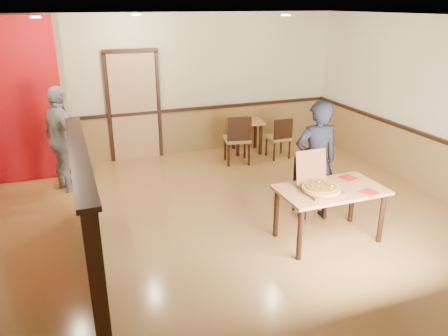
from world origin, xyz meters
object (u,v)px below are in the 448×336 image
object	(u,v)px
side_table	(247,128)
pizza_box	(319,186)
diner	(316,161)
condiment	(246,119)
main_table	(330,196)
side_chair_right	(280,136)
side_chair_left	(238,137)
passerby	(62,140)
diner_chair	(309,184)

from	to	relation	value
side_table	pizza_box	size ratio (longest dim) A/B	1.41
diner	pizza_box	xyz separation A→B (m)	(-0.33, -0.62, -0.08)
diner	condiment	xyz separation A→B (m)	(0.20, 2.97, -0.12)
pizza_box	condiment	bearing A→B (deg)	80.82
main_table	side_chair_right	xyz separation A→B (m)	(0.90, 3.13, -0.16)
side_chair_left	diner	xyz separation A→B (m)	(0.17, -2.50, 0.34)
side_chair_left	pizza_box	distance (m)	3.14
main_table	passerby	bearing A→B (deg)	136.79
side_chair_right	passerby	xyz separation A→B (m)	(-4.07, -0.18, 0.41)
diner_chair	condiment	distance (m)	2.85
main_table	side_chair_right	size ratio (longest dim) A/B	1.63
side_table	diner	xyz separation A→B (m)	(-0.30, -3.12, 0.36)
diner_chair	side_chair_left	distance (m)	2.37
diner	side_chair_right	bearing A→B (deg)	-101.07
passerby	pizza_box	distance (m)	4.21
side_table	pizza_box	bearing A→B (deg)	-99.46
main_table	side_chair_left	size ratio (longest dim) A/B	1.41
diner	condiment	distance (m)	2.98
passerby	diner	bearing A→B (deg)	-149.86
side_table	diner	size ratio (longest dim) A/B	0.43
side_chair_right	passerby	world-z (taller)	passerby
pizza_box	diner	bearing A→B (deg)	61.51
main_table	pizza_box	bearing A→B (deg)	-179.39
pizza_box	condiment	size ratio (longest dim) A/B	3.76
side_chair_left	diner	size ratio (longest dim) A/B	0.56
diner	diner_chair	bearing A→B (deg)	-89.33
diner_chair	passerby	bearing A→B (deg)	158.04
side_table	passerby	xyz separation A→B (m)	(-3.62, -0.79, 0.36)
side_table	condiment	distance (m)	0.30
main_table	condiment	bearing A→B (deg)	84.19
main_table	diner	world-z (taller)	diner
main_table	side_table	xyz separation A→B (m)	(0.44, 3.74, -0.11)
diner_chair	diner	bearing A→B (deg)	-83.55
side_chair_right	passerby	bearing A→B (deg)	1.30
diner_chair	side_table	xyz separation A→B (m)	(0.29, 2.98, 0.04)
side_table	pizza_box	xyz separation A→B (m)	(-0.62, -3.75, 0.28)
condiment	diner_chair	bearing A→B (deg)	-93.81
side_table	diner	world-z (taller)	diner
diner_chair	side_chair_left	xyz separation A→B (m)	(-0.18, 2.36, 0.06)
side_table	passerby	distance (m)	3.72
diner	passerby	xyz separation A→B (m)	(-3.32, 2.33, 0.00)
pizza_box	condiment	xyz separation A→B (m)	(0.53, 3.60, -0.04)
side_chair_left	side_chair_right	bearing A→B (deg)	-168.35
side_chair_left	pizza_box	bearing A→B (deg)	98.18
side_chair_right	diner	world-z (taller)	diner
main_table	pizza_box	size ratio (longest dim) A/B	2.61
main_table	condiment	world-z (taller)	condiment
pizza_box	passerby	bearing A→B (deg)	134.55
side_chair_right	passerby	size ratio (longest dim) A/B	0.48
side_chair_left	pizza_box	xyz separation A→B (m)	(-0.16, -3.12, 0.26)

